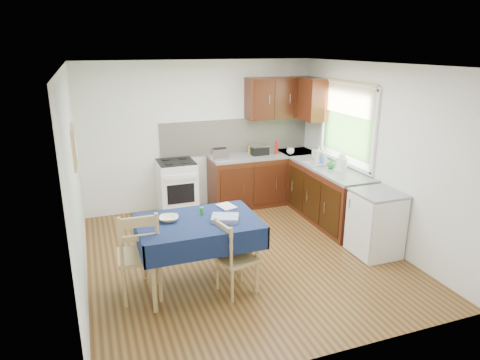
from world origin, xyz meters
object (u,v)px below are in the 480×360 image
object	(u,v)px
dish_rack	(319,162)
sandwich_press	(259,150)
dining_table	(198,229)
toaster	(220,154)
chair_far	(140,253)
chair_near	(233,255)
kettle	(342,163)

from	to	relation	value
dish_rack	sandwich_press	bearing A→B (deg)	147.64
dining_table	toaster	distance (m)	2.44
sandwich_press	dish_rack	distance (m)	1.13
dining_table	sandwich_press	xyz separation A→B (m)	(1.70, 2.35, 0.26)
dining_table	toaster	xyz separation A→B (m)	(0.95, 2.24, 0.27)
chair_far	dish_rack	size ratio (longest dim) A/B	2.32
chair_near	sandwich_press	xyz separation A→B (m)	(1.39, 2.65, 0.51)
chair_near	dining_table	bearing A→B (deg)	33.65
chair_near	sandwich_press	bearing A→B (deg)	-40.99
dining_table	kettle	world-z (taller)	kettle
dining_table	chair_near	world-z (taller)	chair_near
toaster	kettle	world-z (taller)	kettle
chair_far	chair_near	world-z (taller)	chair_far
chair_far	toaster	bearing A→B (deg)	-123.41
dining_table	chair_far	world-z (taller)	chair_far
chair_far	kettle	world-z (taller)	kettle
toaster	kettle	xyz separation A→B (m)	(1.53, -1.28, 0.03)
dining_table	kettle	xyz separation A→B (m)	(2.48, 0.96, 0.30)
chair_far	dish_rack	world-z (taller)	dish_rack
dish_rack	chair_far	bearing A→B (deg)	-133.52
chair_far	dining_table	bearing A→B (deg)	-174.45
dining_table	sandwich_press	distance (m)	2.91
dining_table	dish_rack	distance (m)	2.80
chair_far	chair_near	xyz separation A→B (m)	(0.99, -0.25, -0.08)
chair_near	sandwich_press	distance (m)	3.03
dining_table	chair_near	bearing A→B (deg)	-47.12
chair_far	toaster	xyz separation A→B (m)	(1.63, 2.28, 0.44)
dining_table	dish_rack	bearing A→B (deg)	27.18
chair_near	kettle	distance (m)	2.56
toaster	kettle	size ratio (longest dim) A/B	0.99
toaster	dish_rack	xyz separation A→B (m)	(1.43, -0.79, -0.07)
dining_table	chair_near	distance (m)	0.50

